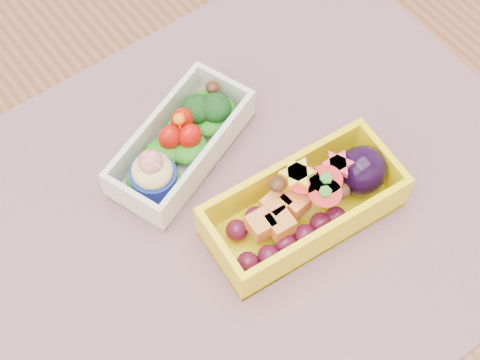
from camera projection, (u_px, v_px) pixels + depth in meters
table at (261, 254)px, 0.75m from camera, size 1.20×0.80×0.75m
placemat at (237, 209)px, 0.67m from camera, size 0.57×0.45×0.00m
bento_white at (181, 144)px, 0.67m from camera, size 0.16×0.11×0.06m
bento_yellow at (307, 204)px, 0.64m from camera, size 0.18×0.09×0.06m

